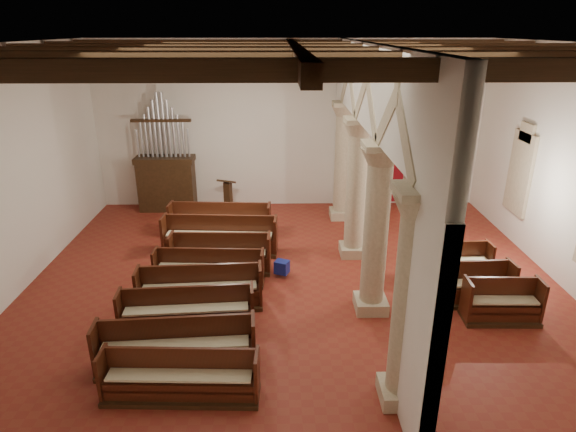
# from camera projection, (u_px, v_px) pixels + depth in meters

# --- Properties ---
(floor) EXTENTS (14.00, 14.00, 0.00)m
(floor) POSITION_uv_depth(u_px,v_px,m) (294.00, 279.00, 12.95)
(floor) COLOR maroon
(floor) RESTS_ON ground
(ceiling) EXTENTS (14.00, 14.00, 0.00)m
(ceiling) POSITION_uv_depth(u_px,v_px,m) (295.00, 43.00, 10.76)
(ceiling) COLOR #321E10
(ceiling) RESTS_ON wall_back
(wall_back) EXTENTS (14.00, 0.02, 6.00)m
(wall_back) POSITION_uv_depth(u_px,v_px,m) (289.00, 126.00, 17.44)
(wall_back) COLOR white
(wall_back) RESTS_ON floor
(wall_front) EXTENTS (14.00, 0.02, 6.00)m
(wall_front) POSITION_uv_depth(u_px,v_px,m) (308.00, 301.00, 6.27)
(wall_front) COLOR white
(wall_front) RESTS_ON floor
(wall_left) EXTENTS (0.02, 12.00, 6.00)m
(wall_left) POSITION_uv_depth(u_px,v_px,m) (8.00, 174.00, 11.73)
(wall_left) COLOR white
(wall_left) RESTS_ON floor
(wall_right) EXTENTS (0.02, 12.00, 6.00)m
(wall_right) POSITION_uv_depth(u_px,v_px,m) (575.00, 171.00, 11.98)
(wall_right) COLOR white
(wall_right) RESTS_ON floor
(ceiling_beams) EXTENTS (13.80, 11.80, 0.30)m
(ceiling_beams) POSITION_uv_depth(u_px,v_px,m) (295.00, 52.00, 10.82)
(ceiling_beams) COLOR #3A2312
(ceiling_beams) RESTS_ON wall_back
(arcade) EXTENTS (0.90, 11.90, 6.00)m
(arcade) POSITION_uv_depth(u_px,v_px,m) (368.00, 150.00, 11.68)
(arcade) COLOR beige
(arcade) RESTS_ON floor
(window_right_b) EXTENTS (0.03, 1.00, 2.20)m
(window_right_b) POSITION_uv_depth(u_px,v_px,m) (521.00, 173.00, 14.59)
(window_right_b) COLOR #316F5A
(window_right_b) RESTS_ON wall_right
(window_back) EXTENTS (1.00, 0.03, 2.20)m
(window_back) POSITION_uv_depth(u_px,v_px,m) (424.00, 147.00, 17.80)
(window_back) COLOR #316F5A
(window_back) RESTS_ON wall_back
(pipe_organ) EXTENTS (2.10, 0.85, 4.40)m
(pipe_organ) POSITION_uv_depth(u_px,v_px,m) (166.00, 174.00, 17.49)
(pipe_organ) COLOR #3A2312
(pipe_organ) RESTS_ON floor
(lectern) EXTENTS (0.66, 0.70, 1.37)m
(lectern) POSITION_uv_depth(u_px,v_px,m) (228.00, 199.00, 17.30)
(lectern) COLOR #322010
(lectern) RESTS_ON floor
(dossal_curtain) EXTENTS (1.80, 0.07, 2.17)m
(dossal_curtain) POSITION_uv_depth(u_px,v_px,m) (382.00, 175.00, 18.10)
(dossal_curtain) COLOR maroon
(dossal_curtain) RESTS_ON floor
(processional_banner) EXTENTS (0.57, 0.73, 2.51)m
(processional_banner) POSITION_uv_depth(u_px,v_px,m) (420.00, 190.00, 17.45)
(processional_banner) COLOR #3A2312
(processional_banner) RESTS_ON floor
(hymnal_box_a) EXTENTS (0.34, 0.32, 0.27)m
(hymnal_box_a) POSITION_uv_depth(u_px,v_px,m) (220.00, 359.00, 9.46)
(hymnal_box_a) COLOR navy
(hymnal_box_a) RESTS_ON floor
(hymnal_box_b) EXTENTS (0.31, 0.25, 0.31)m
(hymnal_box_b) POSITION_uv_depth(u_px,v_px,m) (231.00, 334.00, 10.20)
(hymnal_box_b) COLOR navy
(hymnal_box_b) RESTS_ON floor
(hymnal_box_c) EXTENTS (0.45, 0.41, 0.36)m
(hymnal_box_c) POSITION_uv_depth(u_px,v_px,m) (282.00, 267.00, 13.03)
(hymnal_box_c) COLOR #162F9C
(hymnal_box_c) RESTS_ON floor
(tube_heater_a) EXTENTS (0.89, 0.34, 0.09)m
(tube_heater_a) POSITION_uv_depth(u_px,v_px,m) (216.00, 389.00, 8.79)
(tube_heater_a) COLOR silver
(tube_heater_a) RESTS_ON floor
(tube_heater_b) EXTENTS (0.92, 0.46, 0.10)m
(tube_heater_b) POSITION_uv_depth(u_px,v_px,m) (217.00, 342.00, 10.12)
(tube_heater_b) COLOR white
(tube_heater_b) RESTS_ON floor
(nave_pew_0) EXTENTS (2.87, 0.75, 0.97)m
(nave_pew_0) POSITION_uv_depth(u_px,v_px,m) (181.00, 383.00, 8.72)
(nave_pew_0) COLOR #3A2312
(nave_pew_0) RESTS_ON floor
(nave_pew_1) EXTENTS (3.15, 0.91, 1.06)m
(nave_pew_1) POSITION_uv_depth(u_px,v_px,m) (177.00, 353.00, 9.49)
(nave_pew_1) COLOR #3A2312
(nave_pew_1) RESTS_ON floor
(nave_pew_2) EXTENTS (3.01, 0.86, 0.99)m
(nave_pew_2) POSITION_uv_depth(u_px,v_px,m) (188.00, 316.00, 10.73)
(nave_pew_2) COLOR #3A2312
(nave_pew_2) RESTS_ON floor
(nave_pew_3) EXTENTS (3.00, 0.87, 1.06)m
(nave_pew_3) POSITION_uv_depth(u_px,v_px,m) (201.00, 294.00, 11.57)
(nave_pew_3) COLOR #3A2312
(nave_pew_3) RESTS_ON floor
(nave_pew_4) EXTENTS (2.91, 0.78, 0.95)m
(nave_pew_4) POSITION_uv_depth(u_px,v_px,m) (209.00, 273.00, 12.65)
(nave_pew_4) COLOR #3A2312
(nave_pew_4) RESTS_ON floor
(nave_pew_5) EXTENTS (2.77, 0.80, 1.09)m
(nave_pew_5) POSITION_uv_depth(u_px,v_px,m) (221.00, 259.00, 13.29)
(nave_pew_5) COLOR #3A2312
(nave_pew_5) RESTS_ON floor
(nave_pew_6) EXTENTS (3.44, 0.97, 1.14)m
(nave_pew_6) POSITION_uv_depth(u_px,v_px,m) (220.00, 241.00, 14.37)
(nave_pew_6) COLOR #3A2312
(nave_pew_6) RESTS_ON floor
(nave_pew_7) EXTENTS (3.27, 0.93, 1.11)m
(nave_pew_7) POSITION_uv_depth(u_px,v_px,m) (220.00, 226.00, 15.49)
(nave_pew_7) COLOR #3A2312
(nave_pew_7) RESTS_ON floor
(aisle_pew_0) EXTENTS (1.73, 0.73, 1.03)m
(aisle_pew_0) POSITION_uv_depth(u_px,v_px,m) (501.00, 307.00, 11.04)
(aisle_pew_0) COLOR #3A2312
(aisle_pew_0) RESTS_ON floor
(aisle_pew_1) EXTENTS (2.06, 0.82, 1.04)m
(aisle_pew_1) POSITION_uv_depth(u_px,v_px,m) (471.00, 289.00, 11.77)
(aisle_pew_1) COLOR #3A2312
(aisle_pew_1) RESTS_ON floor
(aisle_pew_2) EXTENTS (1.82, 0.74, 0.99)m
(aisle_pew_2) POSITION_uv_depth(u_px,v_px,m) (456.00, 266.00, 12.95)
(aisle_pew_2) COLOR #3A2312
(aisle_pew_2) RESTS_ON floor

